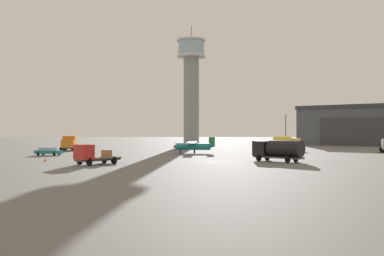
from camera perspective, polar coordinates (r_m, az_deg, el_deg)
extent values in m
plane|color=#60605E|center=(56.85, 3.44, -4.70)|extent=(400.00, 400.00, 0.00)
cylinder|color=gray|center=(120.52, -0.10, 3.73)|extent=(4.45, 4.45, 25.57)
cylinder|color=silver|center=(122.13, -0.10, 9.86)|extent=(8.30, 8.30, 0.60)
cylinder|color=#99B7C6|center=(122.56, -0.10, 10.93)|extent=(7.63, 7.63, 4.02)
cylinder|color=silver|center=(123.02, -0.10, 11.96)|extent=(8.30, 8.30, 0.50)
cylinder|color=#38383D|center=(123.51, -0.10, 12.98)|extent=(0.16, 0.16, 4.00)
cube|color=#4C5159|center=(131.55, 22.23, 0.12)|extent=(37.75, 35.06, 10.45)
cube|color=#35393E|center=(131.72, 22.23, 2.61)|extent=(38.58, 35.89, 1.00)
cube|color=#38383A|center=(121.32, 21.10, -0.47)|extent=(14.33, 9.92, 7.84)
cylinder|color=teal|center=(77.57, 0.19, -2.58)|extent=(6.47, 1.50, 1.28)
cone|color=#38383D|center=(77.81, -2.36, -2.58)|extent=(0.96, 0.93, 0.89)
cube|color=#38383D|center=(77.81, -2.36, -2.58)|extent=(0.07, 0.11, 1.96)
cube|color=teal|center=(77.56, -0.04, -2.04)|extent=(1.91, 10.35, 0.21)
cylinder|color=#287A42|center=(79.22, 0.02, -2.30)|extent=(0.12, 1.01, 1.40)
cylinder|color=#287A42|center=(75.93, -0.10, -2.39)|extent=(0.12, 1.01, 1.40)
cube|color=#99B7C6|center=(77.62, -0.72, -2.32)|extent=(1.17, 1.06, 0.72)
cone|color=teal|center=(77.47, 2.75, -2.51)|extent=(1.47, 1.01, 0.96)
cube|color=#287A42|center=(77.45, 2.75, -1.90)|extent=(1.14, 0.16, 1.75)
cube|color=teal|center=(77.47, 2.75, -2.40)|extent=(1.04, 3.12, 0.10)
cylinder|color=black|center=(77.77, -1.63, -3.28)|extent=(0.19, 0.62, 0.62)
cylinder|color=black|center=(78.73, 0.38, -3.24)|extent=(0.19, 0.62, 0.62)
cylinder|color=black|center=(76.47, 0.30, -3.33)|extent=(0.19, 0.62, 0.62)
cube|color=#38383D|center=(91.52, -16.53, -2.62)|extent=(2.94, 6.35, 0.24)
cube|color=orange|center=(89.32, -16.74, -2.07)|extent=(2.79, 2.07, 1.66)
cube|color=#99B7C6|center=(88.52, -16.82, -1.87)|extent=(2.17, 0.40, 0.83)
cube|color=orange|center=(92.47, -16.43, -1.78)|extent=(3.15, 4.44, 2.39)
cylinder|color=black|center=(89.24, -16.00, -2.76)|extent=(1.03, 0.42, 1.00)
cylinder|color=black|center=(89.61, -17.47, -2.74)|extent=(1.03, 0.42, 1.00)
cylinder|color=black|center=(93.17, -15.65, -2.65)|extent=(1.03, 0.42, 1.00)
cylinder|color=black|center=(93.52, -17.05, -2.64)|extent=(1.03, 0.42, 1.00)
cube|color=#38383D|center=(90.47, 12.89, -2.65)|extent=(5.57, 2.07, 0.24)
cube|color=gold|center=(90.80, 14.12, -1.98)|extent=(1.62, 2.41, 1.84)
cube|color=#99B7C6|center=(90.93, 14.56, -1.75)|extent=(0.15, 2.01, 0.92)
cylinder|color=gold|center=(90.27, 12.31, -1.87)|extent=(3.74, 2.36, 2.24)
cylinder|color=black|center=(91.87, 13.96, -2.69)|extent=(0.31, 1.01, 1.00)
cylinder|color=black|center=(89.79, 14.22, -2.74)|extent=(0.31, 1.01, 1.00)
cylinder|color=black|center=(91.25, 11.75, -2.71)|extent=(0.31, 1.01, 1.00)
cylinder|color=black|center=(89.15, 11.96, -2.76)|extent=(0.31, 1.01, 1.00)
cylinder|color=black|center=(90.96, 24.70, -2.69)|extent=(1.03, 0.63, 1.00)
cylinder|color=black|center=(87.07, 24.78, -2.80)|extent=(1.03, 0.63, 1.00)
cube|color=#38383D|center=(54.08, -12.83, -4.26)|extent=(5.30, 5.41, 0.24)
cube|color=red|center=(52.96, -14.66, -3.22)|extent=(2.88, 2.85, 1.83)
cube|color=#99B7C6|center=(52.58, -15.34, -2.84)|extent=(1.59, 1.52, 0.92)
cube|color=brown|center=(54.57, -12.00, -4.01)|extent=(4.37, 4.41, 0.16)
cube|color=#997547|center=(54.74, -11.68, -3.45)|extent=(1.40, 1.40, 0.90)
cylinder|color=black|center=(52.10, -13.98, -4.54)|extent=(0.91, 0.89, 1.00)
cylinder|color=black|center=(54.03, -15.22, -4.39)|extent=(0.91, 0.89, 1.00)
cylinder|color=black|center=(54.08, -10.69, -4.39)|extent=(0.91, 0.89, 1.00)
cylinder|color=black|center=(55.93, -12.00, -4.25)|extent=(0.91, 0.89, 1.00)
cube|color=#38383D|center=(58.50, 11.78, -3.96)|extent=(6.47, 6.26, 0.24)
cube|color=black|center=(59.85, 9.71, -2.76)|extent=(3.07, 3.08, 2.10)
cube|color=#99B7C6|center=(60.37, 8.97, -2.34)|extent=(1.44, 1.51, 1.05)
cylinder|color=black|center=(57.83, 12.73, -2.77)|extent=(5.04, 4.94, 2.24)
cylinder|color=black|center=(59.01, 9.18, -4.04)|extent=(0.89, 0.92, 1.00)
cylinder|color=black|center=(60.76, 10.33, -3.93)|extent=(0.89, 0.92, 1.00)
cylinder|color=black|center=(56.48, 13.02, -4.21)|extent=(0.89, 0.92, 1.00)
cylinder|color=black|center=(58.31, 14.11, -4.08)|extent=(0.89, 0.92, 1.00)
cube|color=teal|center=(75.45, -19.13, -3.14)|extent=(4.81, 2.56, 0.55)
cube|color=#99B7C6|center=(75.54, -19.28, -2.73)|extent=(2.80, 2.02, 0.50)
cylinder|color=black|center=(75.41, -17.83, -3.35)|extent=(0.29, 0.66, 0.64)
cylinder|color=black|center=(74.01, -18.44, -3.41)|extent=(0.29, 0.66, 0.64)
cylinder|color=black|center=(76.93, -19.80, -3.28)|extent=(0.29, 0.66, 0.64)
cylinder|color=black|center=(75.55, -20.43, -3.34)|extent=(0.29, 0.66, 0.64)
cylinder|color=#38383D|center=(111.46, 12.77, -0.40)|extent=(0.18, 0.18, 8.24)
sphere|color=#F9E5B2|center=(111.53, 12.76, 1.83)|extent=(0.44, 0.44, 0.44)
cube|color=black|center=(61.69, -19.54, -4.31)|extent=(0.36, 0.36, 0.04)
cone|color=orange|center=(61.67, -19.54, -4.05)|extent=(0.30, 0.30, 0.54)
cylinder|color=white|center=(61.66, -19.54, -4.02)|extent=(0.21, 0.21, 0.08)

